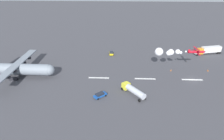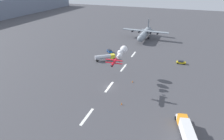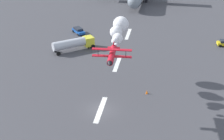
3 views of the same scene
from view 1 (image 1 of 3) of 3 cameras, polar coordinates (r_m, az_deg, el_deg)
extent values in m
plane|color=#424247|center=(84.01, 21.61, -2.56)|extent=(440.00, 440.00, 0.00)
cube|color=white|center=(84.01, 21.61, -2.55)|extent=(8.00, 0.90, 0.01)
cube|color=white|center=(79.84, 9.29, -2.44)|extent=(8.00, 0.90, 0.01)
cube|color=white|center=(79.65, -3.72, -2.20)|extent=(8.00, 0.90, 0.01)
cylinder|color=gray|center=(86.72, -24.92, 0.22)|extent=(24.80, 4.77, 4.39)
sphere|color=gray|center=(81.67, -17.23, 0.02)|extent=(4.17, 4.17, 4.17)
cube|color=gray|center=(85.96, -25.16, 1.41)|extent=(3.68, 31.16, 0.40)
cylinder|color=black|center=(79.48, -27.46, -1.78)|extent=(2.42, 1.14, 1.10)
cylinder|color=black|center=(83.05, -25.97, -0.29)|extent=(2.42, 1.14, 1.10)
cylinder|color=black|center=(89.24, -23.74, 1.93)|extent=(2.42, 1.14, 1.10)
cylinder|color=black|center=(93.06, -22.55, 3.12)|extent=(2.42, 1.14, 1.10)
cube|color=black|center=(90.44, -24.41, -0.61)|extent=(3.21, 1.05, 1.20)
cube|color=black|center=(86.26, -25.93, -2.21)|extent=(3.21, 1.05, 1.20)
cylinder|color=red|center=(81.63, 22.54, 4.71)|extent=(5.96, 1.34, 0.94)
cube|color=red|center=(81.77, 22.65, 4.61)|extent=(1.08, 6.20, 0.12)
cube|color=red|center=(81.39, 22.79, 5.36)|extent=(1.08, 6.20, 0.12)
cylinder|color=black|center=(83.43, 22.17, 5.53)|extent=(0.08, 0.08, 1.14)
cylinder|color=black|center=(79.74, 23.29, 4.41)|extent=(0.08, 0.08, 1.14)
cube|color=red|center=(80.45, 20.86, 5.05)|extent=(0.71, 0.15, 1.10)
cube|color=red|center=(80.58, 20.81, 4.79)|extent=(0.74, 2.04, 0.08)
cone|color=black|center=(83.02, 24.63, 4.66)|extent=(0.75, 0.85, 0.80)
sphere|color=white|center=(80.39, 20.02, 4.87)|extent=(0.70, 0.70, 0.70)
sphere|color=white|center=(79.34, 18.74, 4.66)|extent=(1.11, 1.11, 1.11)
sphere|color=white|center=(79.34, 17.98, 4.89)|extent=(1.85, 1.85, 1.85)
sphere|color=white|center=(77.81, 15.67, 4.61)|extent=(1.96, 1.96, 1.96)
sphere|color=white|center=(77.99, 16.20, 4.84)|extent=(2.28, 2.28, 2.28)
sphere|color=white|center=(77.26, 13.07, 5.01)|extent=(3.06, 3.06, 3.06)
cube|color=silver|center=(109.28, 22.56, 4.50)|extent=(2.17, 2.82, 1.10)
cube|color=orange|center=(110.15, 23.49, 4.91)|extent=(2.94, 3.01, 2.60)
cube|color=silver|center=(113.59, 26.10, 5.25)|extent=(10.20, 4.86, 2.80)
cylinder|color=black|center=(108.40, 22.77, 3.98)|extent=(1.15, 0.61, 1.10)
cylinder|color=black|center=(115.16, 27.54, 4.26)|extent=(1.15, 0.61, 1.10)
cylinder|color=black|center=(115.91, 28.01, 4.29)|extent=(1.15, 0.61, 1.10)
cylinder|color=black|center=(110.31, 22.08, 4.47)|extent=(1.15, 0.61, 1.10)
cylinder|color=black|center=(116.96, 26.82, 4.73)|extent=(1.15, 0.61, 1.10)
cylinder|color=black|center=(117.70, 27.28, 4.75)|extent=(1.15, 0.61, 1.10)
cube|color=yellow|center=(71.18, 3.95, -4.45)|extent=(3.25, 3.21, 2.20)
cylinder|color=#B7BCC6|center=(67.83, 6.66, -6.02)|extent=(6.52, 7.52, 2.10)
cylinder|color=black|center=(71.49, 2.87, -5.30)|extent=(0.87, 0.98, 1.00)
cylinder|color=black|center=(65.97, 7.64, -8.51)|extent=(0.87, 0.98, 1.00)
cylinder|color=black|center=(72.80, 4.36, -4.72)|extent=(0.87, 0.98, 1.00)
cylinder|color=black|center=(67.39, 9.16, -7.80)|extent=(0.87, 0.98, 1.00)
cube|color=yellow|center=(101.52, -0.21, 4.72)|extent=(2.17, 4.38, 0.65)
cube|color=#1E232D|center=(101.12, -0.21, 4.99)|extent=(1.88, 2.68, 0.55)
cylinder|color=black|center=(102.99, -0.75, 4.84)|extent=(0.28, 0.66, 0.64)
cylinder|color=black|center=(100.24, -0.69, 4.22)|extent=(0.28, 0.66, 0.64)
cylinder|color=black|center=(103.06, 0.25, 4.86)|extent=(0.28, 0.66, 0.64)
cylinder|color=black|center=(100.31, 0.34, 4.24)|extent=(0.28, 0.66, 0.64)
cube|color=#194CA5|center=(67.79, -3.32, -7.09)|extent=(4.51, 4.31, 0.65)
cube|color=#1E232D|center=(67.36, -3.47, -6.73)|extent=(3.09, 3.02, 0.55)
cylinder|color=black|center=(69.34, -2.73, -6.56)|extent=(0.62, 0.59, 0.64)
cylinder|color=black|center=(67.85, -4.84, -7.45)|extent=(0.62, 0.59, 0.64)
cylinder|color=black|center=(68.14, -1.80, -7.19)|extent=(0.62, 0.59, 0.64)
cylinder|color=black|center=(66.61, -3.94, -8.12)|extent=(0.62, 0.59, 0.64)
cone|color=orange|center=(93.60, 25.31, -0.06)|extent=(0.44, 0.44, 0.75)
cone|color=orange|center=(88.27, 16.21, -0.02)|extent=(0.44, 0.44, 0.75)
camera|label=2|loc=(124.22, 47.67, 17.96)|focal=29.46mm
camera|label=3|loc=(108.56, 47.17, 15.31)|focal=52.30mm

